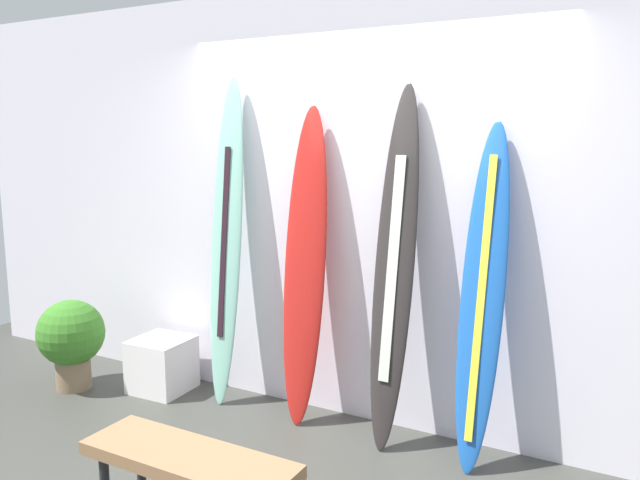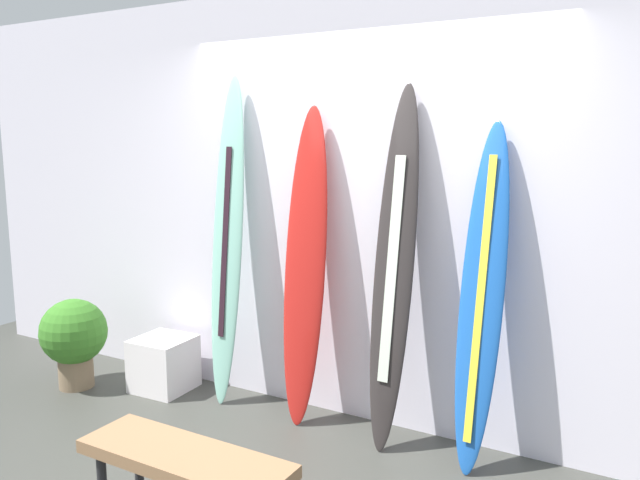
{
  "view_description": "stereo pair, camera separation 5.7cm",
  "coord_description": "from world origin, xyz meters",
  "px_view_note": "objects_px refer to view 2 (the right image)",
  "views": [
    {
      "loc": [
        1.72,
        -2.42,
        1.86
      ],
      "look_at": [
        -0.14,
        0.95,
        1.22
      ],
      "focal_mm": 35.57,
      "sensor_mm": 36.0,
      "label": 1
    },
    {
      "loc": [
        1.77,
        -2.39,
        1.86
      ],
      "look_at": [
        -0.14,
        0.95,
        1.22
      ],
      "focal_mm": 35.57,
      "sensor_mm": 36.0,
      "label": 2
    }
  ],
  "objects_px": {
    "surfboard_seafoam": "(228,242)",
    "surfboard_crimson": "(305,267)",
    "potted_plant": "(74,336)",
    "surfboard_cobalt": "(482,299)",
    "surfboard_charcoal": "(394,269)",
    "display_block_left": "(164,364)",
    "bench": "(185,466)"
  },
  "relations": [
    {
      "from": "surfboard_seafoam",
      "to": "surfboard_charcoal",
      "type": "height_order",
      "value": "surfboard_seafoam"
    },
    {
      "from": "surfboard_cobalt",
      "to": "surfboard_seafoam",
      "type": "bearing_deg",
      "value": 178.92
    },
    {
      "from": "display_block_left",
      "to": "bench",
      "type": "bearing_deg",
      "value": -43.66
    },
    {
      "from": "surfboard_crimson",
      "to": "bench",
      "type": "relative_size",
      "value": 2.03
    },
    {
      "from": "potted_plant",
      "to": "surfboard_cobalt",
      "type": "bearing_deg",
      "value": 7.2
    },
    {
      "from": "surfboard_cobalt",
      "to": "display_block_left",
      "type": "bearing_deg",
      "value": -178.18
    },
    {
      "from": "surfboard_seafoam",
      "to": "surfboard_charcoal",
      "type": "relative_size",
      "value": 1.05
    },
    {
      "from": "surfboard_seafoam",
      "to": "surfboard_crimson",
      "type": "distance_m",
      "value": 0.64
    },
    {
      "from": "surfboard_seafoam",
      "to": "display_block_left",
      "type": "bearing_deg",
      "value": -168.71
    },
    {
      "from": "surfboard_crimson",
      "to": "surfboard_cobalt",
      "type": "relative_size",
      "value": 1.06
    },
    {
      "from": "surfboard_crimson",
      "to": "surfboard_cobalt",
      "type": "height_order",
      "value": "surfboard_crimson"
    },
    {
      "from": "surfboard_seafoam",
      "to": "surfboard_charcoal",
      "type": "bearing_deg",
      "value": -1.46
    },
    {
      "from": "surfboard_crimson",
      "to": "display_block_left",
      "type": "bearing_deg",
      "value": -175.34
    },
    {
      "from": "surfboard_seafoam",
      "to": "surfboard_cobalt",
      "type": "height_order",
      "value": "surfboard_seafoam"
    },
    {
      "from": "surfboard_crimson",
      "to": "potted_plant",
      "type": "relative_size",
      "value": 3.06
    },
    {
      "from": "surfboard_cobalt",
      "to": "potted_plant",
      "type": "relative_size",
      "value": 2.9
    },
    {
      "from": "surfboard_seafoam",
      "to": "surfboard_cobalt",
      "type": "xyz_separation_m",
      "value": [
        1.78,
        -0.03,
        -0.16
      ]
    },
    {
      "from": "potted_plant",
      "to": "surfboard_seafoam",
      "type": "bearing_deg",
      "value": 19.45
    },
    {
      "from": "surfboard_charcoal",
      "to": "display_block_left",
      "type": "distance_m",
      "value": 2.0
    },
    {
      "from": "display_block_left",
      "to": "bench",
      "type": "relative_size",
      "value": 0.4
    },
    {
      "from": "potted_plant",
      "to": "bench",
      "type": "relative_size",
      "value": 0.66
    },
    {
      "from": "potted_plant",
      "to": "bench",
      "type": "distance_m",
      "value": 2.29
    },
    {
      "from": "bench",
      "to": "surfboard_cobalt",
      "type": "bearing_deg",
      "value": 58.03
    },
    {
      "from": "surfboard_crimson",
      "to": "display_block_left",
      "type": "xyz_separation_m",
      "value": [
        -1.17,
        -0.1,
        -0.83
      ]
    },
    {
      "from": "surfboard_seafoam",
      "to": "surfboard_charcoal",
      "type": "xyz_separation_m",
      "value": [
        1.25,
        -0.03,
        -0.05
      ]
    },
    {
      "from": "surfboard_charcoal",
      "to": "surfboard_cobalt",
      "type": "height_order",
      "value": "surfboard_charcoal"
    },
    {
      "from": "surfboard_seafoam",
      "to": "potted_plant",
      "type": "relative_size",
      "value": 3.38
    },
    {
      "from": "surfboard_cobalt",
      "to": "bench",
      "type": "distance_m",
      "value": 1.77
    },
    {
      "from": "surfboard_seafoam",
      "to": "surfboard_crimson",
      "type": "relative_size",
      "value": 1.1
    },
    {
      "from": "surfboard_seafoam",
      "to": "bench",
      "type": "xyz_separation_m",
      "value": [
        0.89,
        -1.46,
        -0.71
      ]
    },
    {
      "from": "surfboard_crimson",
      "to": "bench",
      "type": "xyz_separation_m",
      "value": [
        0.26,
        -1.45,
        -0.6
      ]
    },
    {
      "from": "surfboard_charcoal",
      "to": "bench",
      "type": "distance_m",
      "value": 1.62
    }
  ]
}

